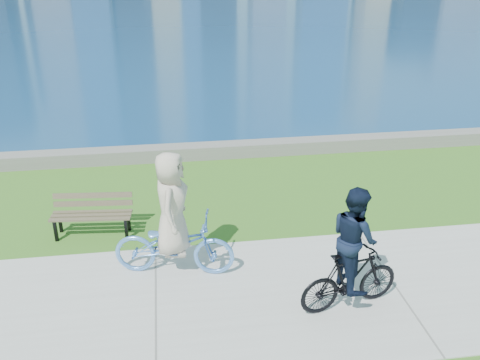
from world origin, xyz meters
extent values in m
plane|color=#306219|center=(0.00, 0.00, 0.00)|extent=(320.00, 320.00, 0.00)
cube|color=#ABABA6|center=(0.00, 0.00, 0.01)|extent=(80.00, 3.50, 0.02)
cube|color=slate|center=(0.00, 6.20, 0.17)|extent=(90.00, 0.50, 0.35)
cube|color=black|center=(-1.89, 2.33, 0.22)|extent=(0.06, 0.06, 0.43)
cube|color=black|center=(-0.55, 2.21, 0.22)|extent=(0.06, 0.06, 0.43)
cube|color=black|center=(-1.86, 2.68, 0.22)|extent=(0.06, 0.06, 0.43)
cube|color=black|center=(-0.51, 2.55, 0.22)|extent=(0.06, 0.06, 0.43)
cube|color=brown|center=(-1.22, 2.27, 0.45)|extent=(1.54, 0.24, 0.04)
cube|color=brown|center=(-1.20, 2.42, 0.45)|extent=(1.54, 0.24, 0.04)
cube|color=brown|center=(-1.19, 2.58, 0.45)|extent=(1.54, 0.24, 0.04)
cube|color=brown|center=(-1.18, 2.69, 0.58)|extent=(1.54, 0.20, 0.11)
cube|color=brown|center=(-1.18, 2.72, 0.74)|extent=(1.54, 0.20, 0.11)
imported|color=#609BEA|center=(0.35, 0.93, 0.56)|extent=(1.13, 2.18, 1.09)
imported|color=beige|center=(0.35, 0.93, 1.36)|extent=(0.75, 0.99, 1.82)
imported|color=black|center=(3.03, -0.43, 0.53)|extent=(0.82, 1.74, 1.01)
imported|color=black|center=(3.03, -0.43, 1.28)|extent=(0.77, 0.90, 1.65)
camera|label=1|loc=(0.34, -7.01, 5.41)|focal=40.00mm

